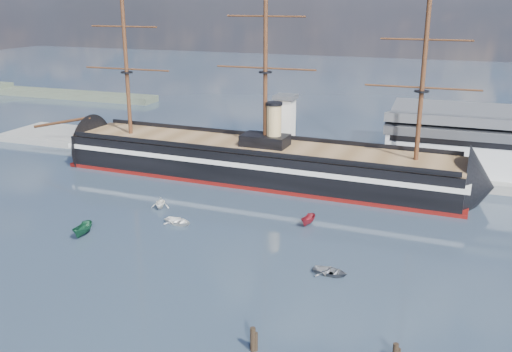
% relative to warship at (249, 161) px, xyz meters
% --- Properties ---
extents(ground, '(600.00, 600.00, 0.00)m').
position_rel_warship_xyz_m(ground, '(1.16, -20.00, -4.04)').
color(ground, '#2A3443').
rests_on(ground, ground).
extents(quay, '(180.00, 18.00, 2.00)m').
position_rel_warship_xyz_m(quay, '(11.16, 16.00, -4.04)').
color(quay, slate).
rests_on(quay, ground).
extents(quay_tower, '(5.00, 5.00, 15.00)m').
position_rel_warship_xyz_m(quay_tower, '(4.16, 13.00, 5.72)').
color(quay_tower, silver).
rests_on(quay_tower, ground).
extents(shoreline, '(120.00, 10.00, 4.00)m').
position_rel_warship_xyz_m(shoreline, '(-138.07, 75.00, -2.59)').
color(shoreline, '#3F4C38').
rests_on(shoreline, ground).
extents(warship, '(113.13, 19.13, 53.94)m').
position_rel_warship_xyz_m(warship, '(0.00, 0.00, 0.00)').
color(warship, black).
rests_on(warship, ground).
extents(motorboat_a, '(6.54, 3.22, 2.50)m').
position_rel_warship_xyz_m(motorboat_a, '(-14.78, -40.22, -4.04)').
color(motorboat_a, '#13452B').
rests_on(motorboat_a, ground).
extents(motorboat_b, '(1.94, 3.53, 1.56)m').
position_rel_warship_xyz_m(motorboat_b, '(-2.05, -29.97, -4.04)').
color(motorboat_b, white).
rests_on(motorboat_b, ground).
extents(motorboat_c, '(5.43, 2.69, 2.08)m').
position_rel_warship_xyz_m(motorboat_c, '(19.84, -22.16, -4.04)').
color(motorboat_c, maroon).
rests_on(motorboat_c, ground).
extents(motorboat_d, '(7.02, 4.60, 2.37)m').
position_rel_warship_xyz_m(motorboat_d, '(-9.15, -23.79, -4.04)').
color(motorboat_d, silver).
rests_on(motorboat_d, ground).
extents(motorboat_e, '(1.57, 3.31, 1.49)m').
position_rel_warship_xyz_m(motorboat_e, '(28.00, -39.58, -4.04)').
color(motorboat_e, slate).
rests_on(motorboat_e, ground).
extents(piling_near_right, '(0.64, 0.64, 3.67)m').
position_rel_warship_xyz_m(piling_near_right, '(24.05, -61.06, -4.04)').
color(piling_near_right, black).
rests_on(piling_near_right, ground).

